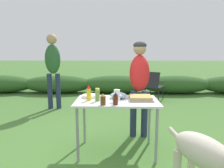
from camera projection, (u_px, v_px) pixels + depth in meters
ground_plane at (117, 152)px, 2.79m from camera, size 60.00×60.00×0.00m
shrub_hedge at (116, 84)px, 6.76m from camera, size 14.40×0.90×0.59m
folding_table at (117, 106)px, 2.68m from camera, size 1.10×0.64×0.74m
food_tray at (140, 98)px, 2.68m from camera, size 0.32×0.30×0.06m
plate_stack at (90, 96)px, 2.83m from camera, size 0.23×0.23×0.04m
mixing_bowl at (118, 95)px, 2.77m from camera, size 0.23×0.23×0.08m
paper_cup_stack at (117, 95)px, 2.61m from camera, size 0.08×0.08×0.15m
bbq_sauce_bottle at (116, 99)px, 2.43m from camera, size 0.06×0.06×0.15m
mustard_bottle at (89, 93)px, 2.65m from camera, size 0.06×0.06×0.20m
relish_jar at (98, 95)px, 2.62m from camera, size 0.06×0.06×0.17m
beer_bottle at (103, 99)px, 2.42m from camera, size 0.07×0.07×0.14m
standing_person_in_navy_coat at (139, 76)px, 3.26m from camera, size 0.36×0.47×1.55m
standing_person_in_red_jacket at (53, 64)px, 4.76m from camera, size 0.39×0.30×1.80m
dog at (208, 157)px, 1.70m from camera, size 0.53×0.95×0.72m
camp_chair_green_behind_table at (153, 84)px, 5.67m from camera, size 0.70×0.74×0.83m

